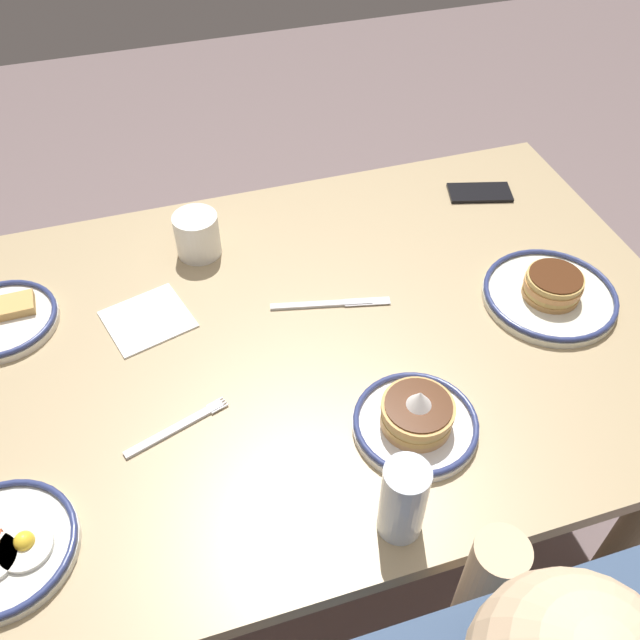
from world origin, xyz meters
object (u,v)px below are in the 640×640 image
at_px(plate_far_side, 550,293).
at_px(cell_phone, 480,193).
at_px(fork_near, 177,427).
at_px(butter_knife, 331,304).
at_px(drinking_glass, 403,503).
at_px(coffee_mug, 197,234).
at_px(paper_napkin, 148,319).
at_px(plate_center_pancakes, 1,549).
at_px(plate_far_companion, 416,419).

bearing_deg(plate_far_side, cell_phone, -94.80).
xyz_separation_m(fork_near, butter_knife, (-0.33, -0.20, -0.00)).
relative_size(plate_far_side, drinking_glass, 1.79).
xyz_separation_m(coffee_mug, drinking_glass, (-0.17, 0.71, 0.02)).
height_order(cell_phone, paper_napkin, cell_phone).
bearing_deg(plate_center_pancakes, coffee_mug, -123.69).
distance_m(plate_far_side, drinking_glass, 0.58).
height_order(drinking_glass, fork_near, drinking_glass).
relative_size(plate_center_pancakes, coffee_mug, 1.78).
distance_m(paper_napkin, fork_near, 0.27).
bearing_deg(butter_knife, plate_far_companion, 97.88).
bearing_deg(drinking_glass, paper_napkin, -60.54).
bearing_deg(cell_phone, paper_napkin, 28.20).
bearing_deg(plate_far_companion, plate_center_pancakes, 2.26).
bearing_deg(coffee_mug, fork_near, 75.32).
xyz_separation_m(cell_phone, fork_near, (0.78, 0.45, -0.00)).
bearing_deg(drinking_glass, cell_phone, -124.29).
height_order(drinking_glass, paper_napkin, drinking_glass).
xyz_separation_m(plate_far_side, drinking_glass, (0.46, 0.36, 0.05)).
relative_size(plate_center_pancakes, drinking_glass, 1.49).
bearing_deg(cell_phone, fork_near, 45.25).
height_order(plate_far_side, drinking_glass, drinking_glass).
relative_size(drinking_glass, butter_knife, 0.63).
relative_size(coffee_mug, drinking_glass, 0.84).
distance_m(coffee_mug, drinking_glass, 0.73).
height_order(plate_far_side, cell_phone, plate_far_side).
xyz_separation_m(plate_far_companion, cell_phone, (-0.40, -0.56, -0.02)).
xyz_separation_m(plate_center_pancakes, plate_far_side, (-1.02, -0.23, 0.01)).
height_order(cell_phone, fork_near, cell_phone).
height_order(plate_far_companion, drinking_glass, drinking_glass).
bearing_deg(coffee_mug, plate_far_companion, 115.27).
xyz_separation_m(plate_far_side, paper_napkin, (0.76, -0.18, -0.02)).
distance_m(plate_far_companion, drinking_glass, 0.18).
height_order(plate_far_companion, cell_phone, plate_far_companion).
xyz_separation_m(plate_center_pancakes, coffee_mug, (-0.39, -0.58, 0.03)).
bearing_deg(fork_near, plate_far_companion, 162.93).
distance_m(plate_center_pancakes, paper_napkin, 0.48).
distance_m(coffee_mug, cell_phone, 0.66).
distance_m(plate_far_side, fork_near, 0.75).
bearing_deg(cell_phone, plate_far_companion, 69.86).
relative_size(cell_phone, butter_knife, 0.62).
bearing_deg(plate_far_companion, cell_phone, -125.30).
height_order(paper_napkin, fork_near, fork_near).
distance_m(cell_phone, butter_knife, 0.51).
bearing_deg(paper_napkin, fork_near, 93.33).
height_order(plate_far_side, coffee_mug, coffee_mug).
bearing_deg(cell_phone, coffee_mug, 16.19).
xyz_separation_m(coffee_mug, butter_knife, (-0.22, 0.24, -0.04)).
distance_m(drinking_glass, fork_near, 0.40).
bearing_deg(butter_knife, fork_near, 31.37).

